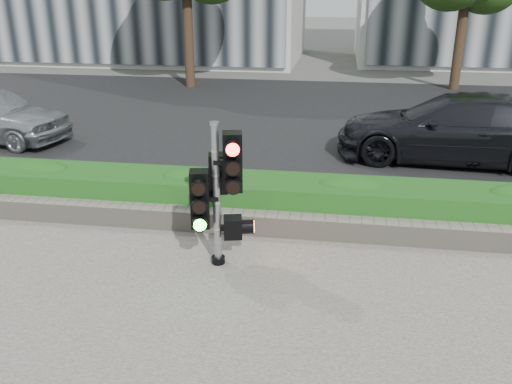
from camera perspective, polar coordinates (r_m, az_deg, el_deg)
ground at (r=7.18m, az=-2.53°, el=-10.94°), size 120.00×120.00×0.00m
road at (r=16.45m, az=4.29°, el=7.80°), size 60.00×13.00×0.02m
curb at (r=9.93m, az=0.98°, el=-1.03°), size 60.00×0.25×0.12m
stone_wall at (r=8.74m, az=-0.14°, el=-3.26°), size 12.00×0.32×0.34m
hedge at (r=9.26m, az=0.49°, el=-0.65°), size 12.00×1.00×0.68m
traffic_signal at (r=7.47m, az=-3.99°, el=0.48°), size 0.75×0.62×2.09m
car_dark at (r=12.98m, az=20.28°, el=6.35°), size 5.37×2.57×1.51m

